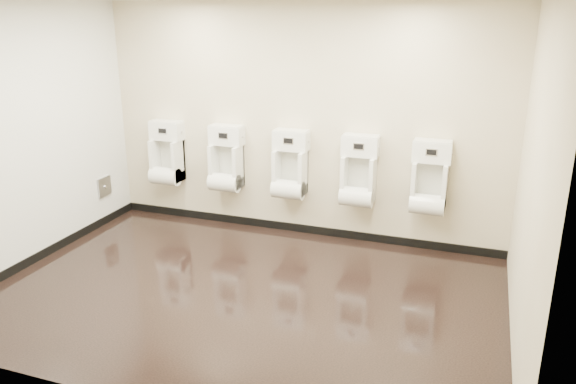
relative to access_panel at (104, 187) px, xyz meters
name	(u,v)px	position (x,y,z in m)	size (l,w,h in m)	color
ground	(243,294)	(2.48, -1.20, -0.50)	(5.00, 3.50, 0.00)	black
back_wall	(299,123)	(2.48, 0.55, 0.90)	(5.00, 0.02, 2.80)	beige
front_wall	(126,223)	(2.48, -2.95, 0.90)	(5.00, 0.02, 2.80)	beige
left_wall	(23,138)	(-0.02, -1.20, 0.90)	(0.02, 3.50, 2.80)	beige
right_wall	(533,185)	(4.98, -1.20, 0.90)	(0.02, 3.50, 2.80)	beige
tile_overlay_left	(24,138)	(-0.01, -1.20, 0.90)	(0.01, 3.50, 2.80)	white
skirting_back	(298,228)	(2.48, 0.54, -0.45)	(5.00, 0.02, 0.10)	black
skirting_left	(42,254)	(-0.01, -1.20, -0.45)	(0.02, 3.50, 0.10)	black
access_panel	(104,187)	(0.00, 0.00, 0.00)	(0.04, 0.25, 0.25)	#9E9EA3
urinal_0	(167,158)	(0.71, 0.41, 0.35)	(0.43, 0.33, 0.81)	silver
urinal_1	(226,163)	(1.57, 0.41, 0.35)	(0.43, 0.33, 0.81)	silver
urinal_2	(290,170)	(2.42, 0.41, 0.35)	(0.43, 0.33, 0.81)	silver
urinal_3	(359,176)	(3.26, 0.41, 0.35)	(0.43, 0.33, 0.81)	silver
urinal_4	(429,183)	(4.07, 0.41, 0.35)	(0.43, 0.33, 0.81)	silver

